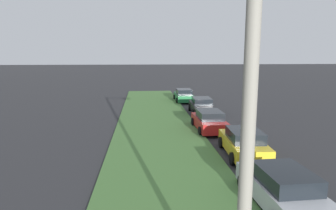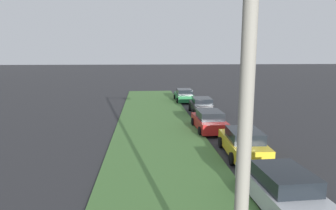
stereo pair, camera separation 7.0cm
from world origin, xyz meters
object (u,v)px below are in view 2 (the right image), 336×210
at_px(parked_car_red, 209,121).
at_px(parked_car_silver, 281,189).
at_px(parked_car_black, 202,106).
at_px(streetlight, 268,118).
at_px(parked_car_yellow, 243,143).
at_px(parked_car_green, 184,96).

bearing_deg(parked_car_red, parked_car_silver, -179.53).
bearing_deg(parked_car_silver, parked_car_black, -3.74).
relative_size(parked_car_red, streetlight, 0.58).
distance_m(parked_car_silver, parked_car_yellow, 5.41).
xyz_separation_m(parked_car_black, streetlight, (-21.65, 3.28, 3.67)).
height_order(parked_car_yellow, parked_car_black, same).
bearing_deg(parked_car_silver, streetlight, 147.82).
xyz_separation_m(parked_car_silver, parked_car_black, (16.82, -0.48, 0.00)).
relative_size(parked_car_yellow, streetlight, 0.59).
relative_size(parked_car_yellow, parked_car_black, 1.01).
relative_size(parked_car_red, parked_car_black, 0.99).
bearing_deg(parked_car_yellow, parked_car_green, 5.33).
relative_size(parked_car_silver, streetlight, 0.58).
distance_m(parked_car_silver, parked_car_red, 10.69).
relative_size(parked_car_red, parked_car_green, 1.00).
bearing_deg(parked_car_black, parked_car_red, 175.78).
bearing_deg(parked_car_red, streetlight, 169.90).
bearing_deg(streetlight, parked_car_black, -8.61).
distance_m(parked_car_yellow, parked_car_red, 5.34).
distance_m(parked_car_silver, parked_car_black, 16.82).
height_order(parked_car_silver, parked_car_yellow, same).
height_order(parked_car_silver, parked_car_black, same).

